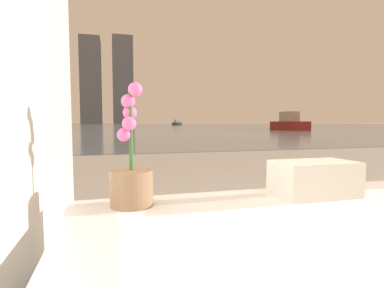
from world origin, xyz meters
name	(u,v)px	position (x,y,z in m)	size (l,w,h in m)	color
potted_orchid	(131,175)	(-0.62, 0.98, 0.58)	(0.13, 0.13, 0.37)	#8C6B4C
towel_stack	(313,179)	(0.00, 0.94, 0.55)	(0.27, 0.16, 0.12)	silver
harbor_water	(113,125)	(0.00, 62.00, 0.01)	(180.00, 110.00, 0.01)	slate
harbor_boat_1	(289,124)	(14.71, 23.49, 0.59)	(1.71, 4.42, 1.63)	maroon
harbor_boat_3	(177,123)	(13.66, 65.22, 0.44)	(1.62, 3.41, 1.23)	#335647
harbor_boat_4	(26,123)	(-20.02, 79.85, 0.49)	(2.87, 3.74, 1.35)	navy
skyline_tower_1	(52,86)	(-20.57, 118.00, 13.44)	(6.19, 13.65, 26.89)	#4C515B
skyline_tower_2	(91,82)	(-7.05, 118.00, 15.49)	(7.19, 12.36, 30.99)	slate
skyline_tower_3	(123,81)	(4.37, 118.00, 16.04)	(7.27, 11.05, 32.07)	slate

